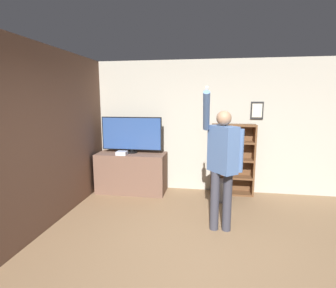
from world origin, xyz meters
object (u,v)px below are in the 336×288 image
Objects in this scene: bookshelf at (229,159)px; person at (222,160)px; television at (132,134)px; waste_bin at (222,190)px; game_console at (122,153)px.

person is (-0.21, -1.58, 0.36)m from bookshelf.
television reaches higher than waste_bin.
television is 0.44m from game_console.
bookshelf is at bearing 71.58° from waste_bin.
television is 6.08× the size of game_console.
television is 0.60× the size of person.
game_console is at bearing -161.00° from person.
person reaches higher than game_console.
waste_bin is (0.08, 1.20, -0.88)m from person.
television reaches higher than game_console.
television is 2.04m from bookshelf.
television is 3.28× the size of waste_bin.
game_console is 2.26m from person.
person reaches higher than bookshelf.
person reaches higher than television.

